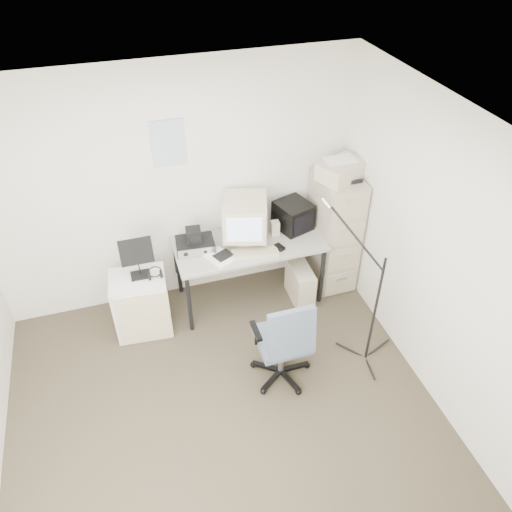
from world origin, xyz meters
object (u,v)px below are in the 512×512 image
object	(u,v)px
desk	(249,270)
office_chair	(282,338)
side_cart	(141,304)
filing_cabinet	(333,231)

from	to	relation	value
desk	office_chair	size ratio (longest dim) A/B	1.52
side_cart	desk	bearing A→B (deg)	11.22
side_cart	filing_cabinet	bearing A→B (deg)	9.13
filing_cabinet	desk	size ratio (longest dim) A/B	0.87
filing_cabinet	desk	xyz separation A→B (m)	(-0.95, -0.03, -0.29)
filing_cabinet	side_cart	bearing A→B (deg)	-175.65
filing_cabinet	desk	distance (m)	0.99
filing_cabinet	side_cart	distance (m)	2.13
office_chair	side_cart	world-z (taller)	office_chair
desk	filing_cabinet	bearing A→B (deg)	1.81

